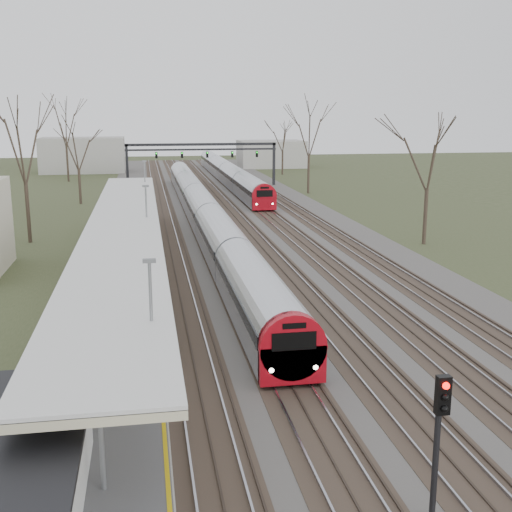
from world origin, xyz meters
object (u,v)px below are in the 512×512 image
Objects in this scene: train_far at (228,173)px; passenger at (106,375)px; signal_post at (439,426)px; train_near at (202,209)px.

train_far is 76.14m from passenger.
signal_post reaches higher than passenger.
passenger is (-13.73, -74.89, 0.48)m from train_far.
train_far is 14.69× the size of signal_post.
passenger is at bearing -99.75° from train_near.
train_far is at bearing 86.31° from signal_post.
signal_post is (1.75, -45.71, 1.25)m from train_near.
train_far is 31.36× the size of passenger.
train_near is 18.34× the size of signal_post.
signal_post reaches higher than train_far.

